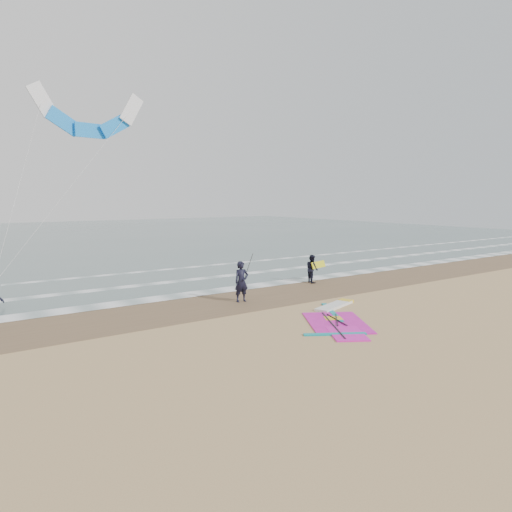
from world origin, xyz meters
TOP-DOWN VIEW (x-y plane):
  - ground at (0.00, 0.00)m, footprint 120.00×120.00m
  - sea_water at (0.00, 48.00)m, footprint 120.00×80.00m
  - wet_sand_band at (0.00, 6.00)m, footprint 120.00×5.00m
  - foam_waterline at (0.00, 10.44)m, footprint 120.00×9.15m
  - windsurf_rig at (0.69, 0.67)m, footprint 5.38×5.09m
  - person_standing at (-0.92, 5.43)m, footprint 0.75×0.53m
  - person_walking at (5.11, 7.27)m, footprint 0.80×0.92m
  - held_pole at (-0.62, 5.43)m, footprint 0.17×0.86m
  - carried_kiteboard at (5.51, 7.17)m, footprint 1.30×0.51m
  - surf_kite at (-5.53, 13.29)m, footprint 8.34×3.10m

SIDE VIEW (x-z plane):
  - ground at x=0.00m, z-range 0.00..0.00m
  - wet_sand_band at x=0.00m, z-range 0.00..0.01m
  - sea_water at x=0.00m, z-range 0.00..0.02m
  - foam_waterline at x=0.00m, z-range 0.02..0.04m
  - windsurf_rig at x=0.69m, z-range -0.03..0.10m
  - person_walking at x=5.11m, z-range 0.00..1.64m
  - person_standing at x=-0.92m, z-range 0.00..1.94m
  - carried_kiteboard at x=5.51m, z-range 0.84..1.23m
  - held_pole at x=-0.62m, z-range 0.51..2.33m
  - surf_kite at x=-5.53m, z-range 4.30..13.98m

